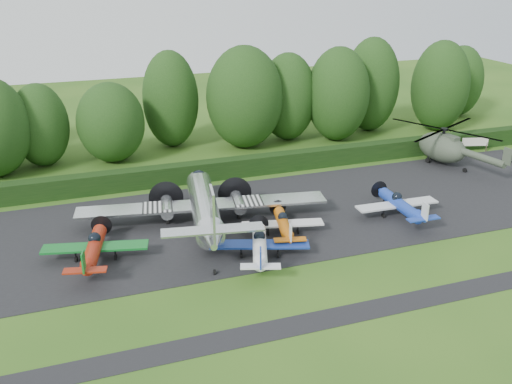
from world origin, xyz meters
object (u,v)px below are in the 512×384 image
object	(u,v)px
light_plane_white	(259,245)
light_plane_orange	(283,224)
transport_plane	(205,207)
light_plane_blue	(400,205)
light_plane_red	(94,248)
helicopter	(443,145)
sign_board	(475,143)

from	to	relation	value
light_plane_white	light_plane_orange	world-z (taller)	light_plane_white
transport_plane	light_plane_orange	distance (m)	6.90
light_plane_orange	light_plane_blue	size ratio (longest dim) A/B	0.89
transport_plane	light_plane_white	size ratio (longest dim) A/B	2.69
light_plane_white	light_plane_blue	bearing A→B (deg)	-5.85
light_plane_red	light_plane_white	distance (m)	12.61
light_plane_white	helicopter	xyz separation A→B (m)	(26.86, 14.22, 1.01)
transport_plane	light_plane_red	distance (m)	10.09
light_plane_orange	light_plane_blue	distance (m)	11.27
light_plane_red	light_plane_orange	distance (m)	15.33
light_plane_white	helicopter	world-z (taller)	helicopter
light_plane_blue	sign_board	world-z (taller)	light_plane_blue
sign_board	helicopter	bearing A→B (deg)	-176.43
light_plane_orange	helicopter	bearing A→B (deg)	12.21
light_plane_white	light_plane_orange	distance (m)	4.53
light_plane_orange	light_plane_blue	world-z (taller)	light_plane_blue
helicopter	sign_board	xyz separation A→B (m)	(6.40, 2.29, -1.04)
transport_plane	light_plane_blue	distance (m)	17.43
light_plane_red	light_plane_white	xyz separation A→B (m)	(12.08, -3.63, -0.05)
transport_plane	sign_board	size ratio (longest dim) A/B	6.87
light_plane_orange	light_plane_blue	xyz separation A→B (m)	(11.27, 0.08, 0.14)
transport_plane	helicopter	world-z (taller)	transport_plane
light_plane_white	sign_board	xyz separation A→B (m)	(33.26, 16.51, -0.03)
light_plane_white	light_plane_blue	size ratio (longest dim) A/B	1.00
light_plane_orange	helicopter	xyz separation A→B (m)	(23.62, 11.06, 1.15)
transport_plane	helicopter	size ratio (longest dim) A/B	1.44
light_plane_blue	sign_board	xyz separation A→B (m)	(18.75, 13.27, -0.03)
light_plane_red	sign_board	bearing A→B (deg)	2.91
transport_plane	light_plane_white	distance (m)	7.32
light_plane_white	helicopter	bearing A→B (deg)	9.46
light_plane_white	light_plane_orange	size ratio (longest dim) A/B	1.12
light_plane_orange	sign_board	size ratio (longest dim) A/B	2.27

